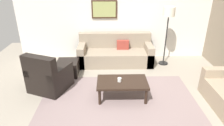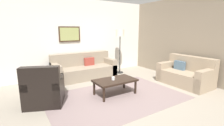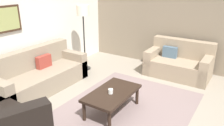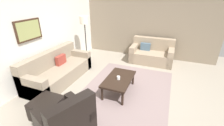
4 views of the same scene
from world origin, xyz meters
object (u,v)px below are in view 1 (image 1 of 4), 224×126
armchair_leather (48,78)px  framed_artwork (104,9)px  lamp_standing (168,18)px  couch_main (115,53)px  ottoman (68,68)px  cup (119,80)px  coffee_table (122,83)px

armchair_leather → framed_artwork: 2.69m
lamp_standing → framed_artwork: size_ratio=2.25×
couch_main → armchair_leather: 2.27m
ottoman → cup: (1.33, -1.12, 0.25)m
couch_main → coffee_table: size_ratio=2.00×
ottoman → couch_main: bearing=31.9°
coffee_table → cup: bearing=-174.1°
armchair_leather → ottoman: armchair_leather is taller
couch_main → ottoman: 1.55m
armchair_leather → framed_artwork: (1.31, 1.99, 1.24)m
coffee_table → lamp_standing: 2.48m
armchair_leather → ottoman: (0.32, 0.76, -0.11)m
coffee_table → armchair_leather: bearing=168.6°
couch_main → cup: bearing=-89.4°
armchair_leather → couch_main: bearing=44.0°
ottoman → framed_artwork: framed_artwork is taller
ottoman → framed_artwork: size_ratio=0.74×
couch_main → lamp_standing: bearing=-6.4°
couch_main → lamp_standing: size_ratio=1.28×
armchair_leather → lamp_standing: bearing=24.5°
armchair_leather → ottoman: 0.83m
coffee_table → lamp_standing: (1.39, 1.76, 1.05)m
cup → lamp_standing: bearing=50.7°
coffee_table → cup: cup is taller
armchair_leather → lamp_standing: lamp_standing is taller
ottoman → framed_artwork: (0.99, 1.23, 1.35)m
cup → framed_artwork: 2.61m
lamp_standing → armchair_leather: bearing=-155.5°
framed_artwork → coffee_table: bearing=-80.2°
ottoman → cup: size_ratio=6.61×
ottoman → framed_artwork: bearing=50.9°
armchair_leather → framed_artwork: bearing=56.6°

